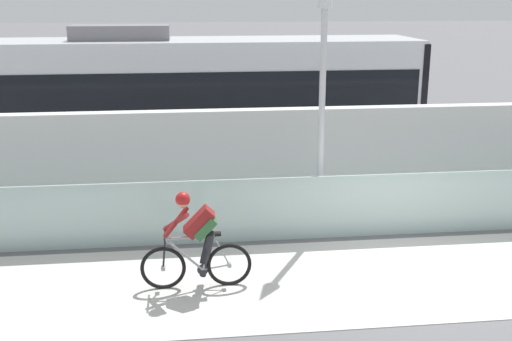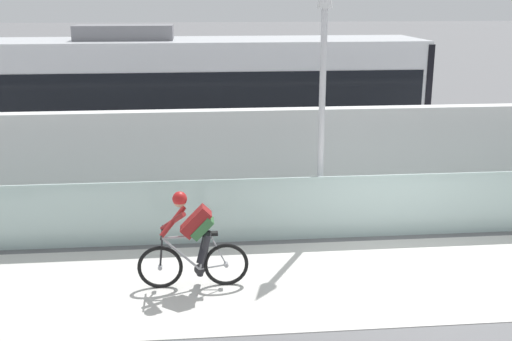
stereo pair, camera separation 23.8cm
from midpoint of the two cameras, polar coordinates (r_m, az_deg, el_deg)
ground_plane at (r=10.93m, az=13.86°, el=-9.25°), size 200.00×200.00×0.00m
bike_path_deck at (r=10.93m, az=13.86°, el=-9.23°), size 32.00×3.20×0.01m
glass_parapet at (r=12.32m, az=11.08°, el=-3.09°), size 32.00×0.05×1.24m
concrete_barrier_wall at (r=13.83m, az=8.95°, el=1.21°), size 32.00×0.36×2.22m
tram_rail_near at (r=16.44m, az=6.48°, el=-0.35°), size 32.00×0.08×0.01m
tram_rail_far at (r=17.79m, az=5.44°, el=0.92°), size 32.00×0.08×0.01m
tram at (r=16.30m, az=-5.38°, el=6.35°), size 11.06×2.54×3.81m
cyclist_on_bike at (r=9.96m, az=-6.16°, el=-6.48°), size 1.77×0.58×1.61m
lamp_post_antenna at (r=11.71m, az=5.55°, el=9.59°), size 0.28×0.28×5.20m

